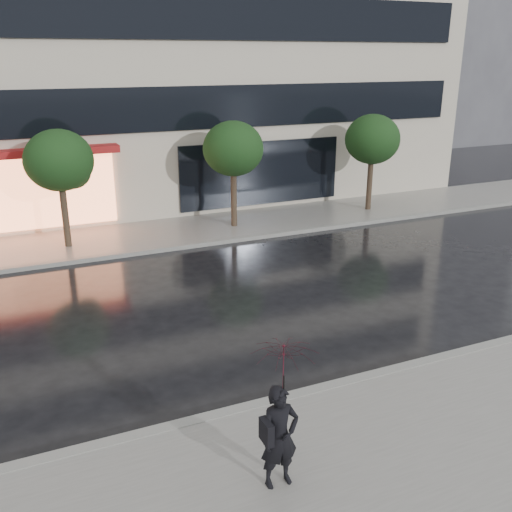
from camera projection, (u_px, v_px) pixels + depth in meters
ground at (279, 373)px, 11.72m from camera, size 120.00×120.00×0.00m
sidewalk_near at (371, 469)px, 8.90m from camera, size 60.00×4.50×0.12m
sidewalk_far at (154, 235)px, 20.54m from camera, size 60.00×3.50×0.12m
curb_near at (302, 395)px, 10.84m from camera, size 60.00×0.25×0.14m
curb_far at (168, 249)px, 19.03m from camera, size 60.00×0.25×0.14m
bg_building_right at (427, 30)px, 43.13m from camera, size 12.00×12.00×16.00m
tree_mid_west at (61, 162)px, 18.28m from camera, size 2.20×2.20×3.99m
tree_mid_east at (234, 151)px, 20.57m from camera, size 2.20×2.20×3.99m
tree_far_east at (373, 141)px, 22.86m from camera, size 2.20×2.20×3.99m
pedestrian_with_umbrella at (282, 393)px, 8.05m from camera, size 0.96×0.97×2.33m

